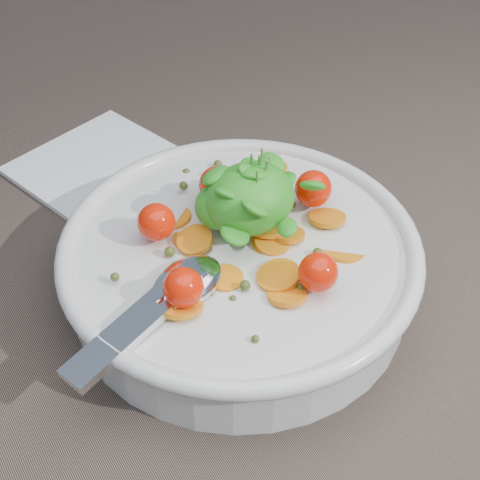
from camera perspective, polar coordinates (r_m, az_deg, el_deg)
ground at (r=0.51m, az=-0.64°, el=-5.14°), size 6.00×6.00×0.00m
bowl at (r=0.49m, az=-0.01°, el=-1.90°), size 0.28×0.26×0.11m
napkin at (r=0.65m, az=-12.17°, el=6.41°), size 0.17×0.15×0.01m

